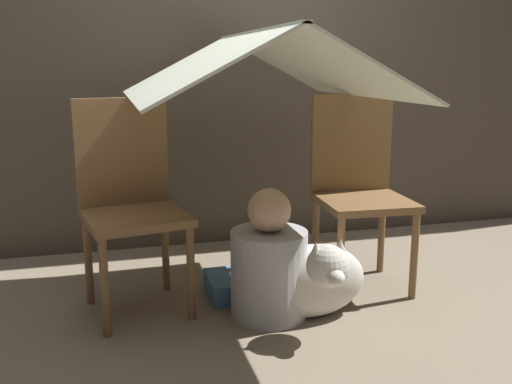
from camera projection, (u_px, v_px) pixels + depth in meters
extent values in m
plane|color=gray|center=(264.00, 310.00, 2.64)|extent=(8.80, 8.80, 0.00)
cube|color=#4C4238|center=(214.00, 40.00, 3.40)|extent=(7.00, 0.05, 2.50)
cylinder|color=brown|center=(105.00, 288.00, 2.34)|extent=(0.04, 0.04, 0.43)
cylinder|color=brown|center=(191.00, 274.00, 2.50)|extent=(0.04, 0.04, 0.43)
cylinder|color=brown|center=(88.00, 261.00, 2.67)|extent=(0.04, 0.04, 0.43)
cylinder|color=brown|center=(165.00, 249.00, 2.83)|extent=(0.04, 0.04, 0.43)
cube|color=brown|center=(136.00, 218.00, 2.54)|extent=(0.51, 0.51, 0.04)
cube|color=brown|center=(122.00, 152.00, 2.65)|extent=(0.43, 0.11, 0.50)
cylinder|color=brown|center=(340.00, 262.00, 2.65)|extent=(0.04, 0.04, 0.43)
cylinder|color=brown|center=(414.00, 256.00, 2.73)|extent=(0.04, 0.04, 0.43)
cylinder|color=brown|center=(315.00, 238.00, 3.01)|extent=(0.04, 0.04, 0.43)
cylinder|color=brown|center=(382.00, 234.00, 3.09)|extent=(0.04, 0.04, 0.43)
cube|color=brown|center=(364.00, 202.00, 2.82)|extent=(0.45, 0.45, 0.04)
cube|color=brown|center=(351.00, 143.00, 2.95)|extent=(0.43, 0.05, 0.50)
cube|color=silver|center=(194.00, 65.00, 2.46)|extent=(0.56, 1.32, 0.30)
cube|color=silver|center=(315.00, 65.00, 2.60)|extent=(0.56, 1.32, 0.30)
cube|color=silver|center=(256.00, 32.00, 2.50)|extent=(0.04, 1.32, 0.01)
cylinder|color=#B2B2B7|center=(269.00, 274.00, 2.55)|extent=(0.34, 0.34, 0.40)
sphere|color=#D6A884|center=(269.00, 210.00, 2.48)|extent=(0.19, 0.19, 0.19)
ellipsoid|color=silver|center=(311.00, 281.00, 2.54)|extent=(0.50, 0.21, 0.34)
sphere|color=silver|center=(328.00, 266.00, 2.34)|extent=(0.18, 0.18, 0.18)
ellipsoid|color=silver|center=(335.00, 277.00, 2.26)|extent=(0.07, 0.09, 0.06)
cone|color=silver|center=(316.00, 250.00, 2.31)|extent=(0.06, 0.06, 0.08)
cone|color=silver|center=(341.00, 248.00, 2.33)|extent=(0.06, 0.06, 0.08)
cube|color=#4C7FB2|center=(244.00, 284.00, 2.82)|extent=(0.36, 0.28, 0.10)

